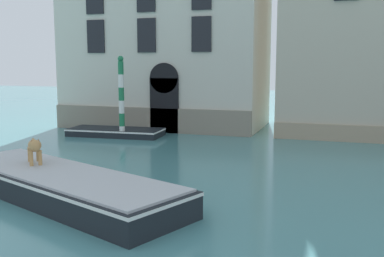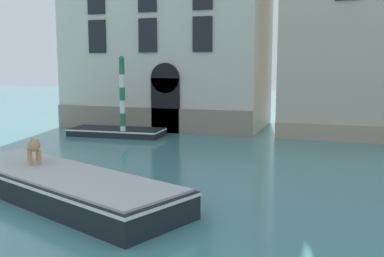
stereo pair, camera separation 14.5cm
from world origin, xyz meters
TOP-DOWN VIEW (x-y plane):
  - palazzo_left at (-1.49, 20.67)m, footprint 11.46×6.13m
  - boat_foreground at (1.15, 5.60)m, footprint 8.57×5.33m
  - dog_on_deck at (-0.09, 6.19)m, footprint 0.89×0.97m
  - boat_moored_near_palazzo at (-2.52, 15.85)m, footprint 4.95×2.11m
  - mooring_pole_0 at (-1.78, 15.14)m, footprint 0.28×0.28m

SIDE VIEW (x-z plane):
  - boat_moored_near_palazzo at x=-2.52m, z-range 0.01..0.40m
  - boat_foreground at x=1.15m, z-range 0.02..0.76m
  - dog_on_deck at x=-0.09m, z-range 0.86..1.67m
  - mooring_pole_0 at x=-1.78m, z-range 0.02..4.10m
  - palazzo_left at x=-1.49m, z-range -0.02..14.26m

